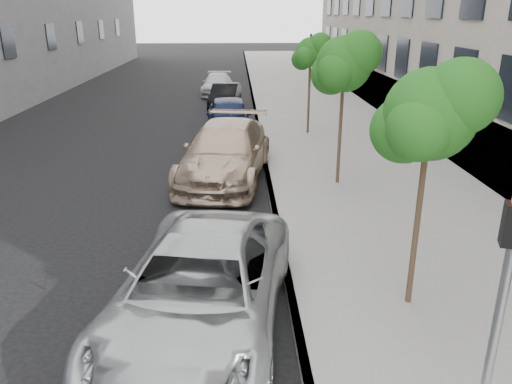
{
  "coord_description": "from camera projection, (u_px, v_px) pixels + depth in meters",
  "views": [
    {
      "loc": [
        0.24,
        -5.98,
        4.94
      ],
      "look_at": [
        0.6,
        3.48,
        1.5
      ],
      "focal_mm": 35.0,
      "sensor_mm": 36.0,
      "label": 1
    }
  ],
  "objects": [
    {
      "name": "tree_near",
      "position": [
        432.0,
        114.0,
        7.64
      ],
      "size": [
        1.77,
        1.57,
        4.19
      ],
      "color": "#38281C",
      "rests_on": "sidewalk"
    },
    {
      "name": "sedan_rear",
      "position": [
        217.0,
        84.0,
        31.18
      ],
      "size": [
        1.95,
        4.45,
        1.27
      ],
      "primitive_type": "imported",
      "rotation": [
        0.0,
        0.0,
        -0.04
      ],
      "color": "#AFB3B7",
      "rests_on": "ground"
    },
    {
      "name": "tree_mid",
      "position": [
        345.0,
        64.0,
        13.71
      ],
      "size": [
        1.84,
        1.64,
        4.35
      ],
      "color": "#38281C",
      "rests_on": "sidewalk"
    },
    {
      "name": "sedan_black",
      "position": [
        225.0,
        96.0,
        26.73
      ],
      "size": [
        1.79,
        4.06,
        1.3
      ],
      "primitive_type": "imported",
      "rotation": [
        0.0,
        0.0,
        -0.11
      ],
      "color": "black",
      "rests_on": "ground"
    },
    {
      "name": "tree_far",
      "position": [
        311.0,
        52.0,
        19.87
      ],
      "size": [
        1.55,
        1.35,
        4.03
      ],
      "color": "#38281C",
      "rests_on": "sidewalk"
    },
    {
      "name": "sedan_blue",
      "position": [
        229.0,
        117.0,
        20.9
      ],
      "size": [
        2.05,
        4.67,
        1.56
      ],
      "primitive_type": "imported",
      "rotation": [
        0.0,
        0.0,
        0.05
      ],
      "color": "#101936",
      "rests_on": "ground"
    },
    {
      "name": "suv",
      "position": [
        225.0,
        152.0,
        15.41
      ],
      "size": [
        3.27,
        6.15,
        1.7
      ],
      "primitive_type": "imported",
      "rotation": [
        0.0,
        0.0,
        -0.16
      ],
      "color": "tan",
      "rests_on": "ground"
    },
    {
      "name": "signal_pole",
      "position": [
        500.0,
        309.0,
        4.93
      ],
      "size": [
        0.29,
        0.25,
        3.27
      ],
      "rotation": [
        0.0,
        0.0,
        -0.34
      ],
      "color": "#939699",
      "rests_on": "sidewalk"
    },
    {
      "name": "sidewalk",
      "position": [
        304.0,
        97.0,
        29.97
      ],
      "size": [
        6.4,
        72.0,
        0.14
      ],
      "primitive_type": "cube",
      "color": "gray",
      "rests_on": "ground"
    },
    {
      "name": "minivan",
      "position": [
        200.0,
        290.0,
        7.92
      ],
      "size": [
        3.42,
        5.91,
        1.55
      ],
      "primitive_type": "imported",
      "rotation": [
        0.0,
        0.0,
        -0.16
      ],
      "color": "#AAADAF",
      "rests_on": "ground"
    },
    {
      "name": "curb",
      "position": [
        252.0,
        98.0,
        29.86
      ],
      "size": [
        0.15,
        72.0,
        0.14
      ],
      "primitive_type": "cube",
      "color": "#9E9B93",
      "rests_on": "ground"
    },
    {
      "name": "ground",
      "position": [
        224.0,
        370.0,
        7.3
      ],
      "size": [
        160.0,
        160.0,
        0.0
      ],
      "primitive_type": "plane",
      "color": "black",
      "rests_on": "ground"
    }
  ]
}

